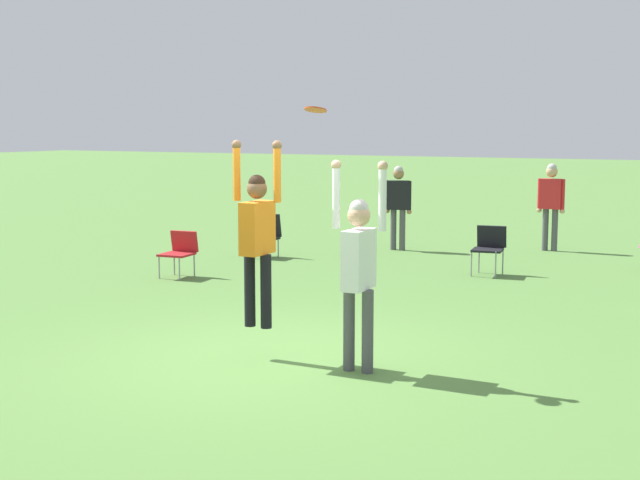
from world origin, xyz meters
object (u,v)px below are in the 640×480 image
object	(u,v)px
person_jumping	(257,230)
frisbee	(315,110)
camping_chair_2	(180,250)
person_spectator_near	(398,200)
camping_chair_0	(489,245)
camping_chair_3	(267,233)
person_spectator_far	(551,198)
person_defending	(359,261)

from	to	relation	value
person_jumping	frisbee	bearing A→B (deg)	-98.67
camping_chair_2	person_spectator_near	bearing A→B (deg)	-119.09
camping_chair_0	camping_chair_2	world-z (taller)	camping_chair_0
camping_chair_3	person_spectator_far	distance (m)	5.76
camping_chair_2	camping_chair_3	bearing A→B (deg)	-98.92
camping_chair_2	person_spectator_near	distance (m)	5.12
frisbee	camping_chair_0	bearing A→B (deg)	91.35
person_jumping	frisbee	xyz separation A→B (m)	(0.75, -0.09, 1.26)
person_spectator_near	person_spectator_far	size ratio (longest dim) A/B	0.97
camping_chair_2	person_spectator_far	xyz separation A→B (m)	(4.74, 6.01, 0.61)
person_jumping	frisbee	size ratio (longest dim) A/B	8.80
frisbee	person_spectator_far	xyz separation A→B (m)	(0.07, 9.98, -1.61)
person_spectator_near	camping_chair_3	bearing A→B (deg)	-148.15
person_defending	person_spectator_near	bearing A→B (deg)	-161.69
camping_chair_3	frisbee	bearing A→B (deg)	122.73
person_jumping	person_spectator_far	world-z (taller)	person_jumping
person_defending	camping_chair_0	bearing A→B (deg)	-176.61
person_jumping	frisbee	world-z (taller)	frisbee
person_spectator_near	person_spectator_far	distance (m)	3.06
person_jumping	person_spectator_far	xyz separation A→B (m)	(0.82, 9.89, -0.35)
frisbee	camping_chair_3	distance (m)	8.29
person_defending	frisbee	distance (m)	1.58
person_defending	camping_chair_0	xyz separation A→B (m)	(-0.58, 6.44, -0.65)
camping_chair_0	person_spectator_near	size ratio (longest dim) A/B	0.49
camping_chair_3	person_spectator_far	xyz separation A→B (m)	(4.62, 3.40, 0.59)
person_defending	person_spectator_near	world-z (taller)	person_defending
person_defending	camping_chair_0	distance (m)	6.50
camping_chair_2	camping_chair_3	distance (m)	2.61
frisbee	person_jumping	bearing A→B (deg)	173.11
camping_chair_3	camping_chair_0	bearing A→B (deg)	178.05
frisbee	camping_chair_0	world-z (taller)	frisbee
person_spectator_far	person_jumping	bearing A→B (deg)	-93.41
camping_chair_2	person_spectator_far	world-z (taller)	person_spectator_far
person_defending	camping_chair_3	xyz separation A→B (m)	(-4.97, 6.45, -0.69)
person_jumping	camping_chair_0	xyz separation A→B (m)	(0.60, 6.48, -0.91)
person_defending	camping_chair_2	xyz separation A→B (m)	(-5.09, 3.84, -0.70)
person_defending	person_spectator_far	world-z (taller)	person_defending
camping_chair_2	person_spectator_near	world-z (taller)	person_spectator_near
person_defending	frisbee	size ratio (longest dim) A/B	9.49
person_defending	camping_chair_3	bearing A→B (deg)	-144.14
camping_chair_3	person_spectator_near	size ratio (longest dim) A/B	0.49
camping_chair_3	person_spectator_far	size ratio (longest dim) A/B	0.47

